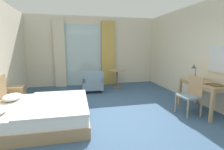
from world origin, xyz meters
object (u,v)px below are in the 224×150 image
object	(u,v)px
round_cafe_table	(117,75)
writing_desk	(204,86)
bed	(38,113)
desk_lamp	(194,71)
closed_book	(215,85)
armchair_by_window	(93,83)
nightstand	(16,96)
desk_chair	(192,93)

from	to	relation	value
round_cafe_table	writing_desk	bearing A→B (deg)	-62.75
bed	desk_lamp	distance (m)	3.91
bed	closed_book	xyz separation A→B (m)	(3.88, -0.55, 0.53)
writing_desk	desk_lamp	distance (m)	0.46
writing_desk	round_cafe_table	bearing A→B (deg)	117.25
closed_book	armchair_by_window	world-z (taller)	closed_book
bed	nightstand	size ratio (longest dim) A/B	3.64
desk_lamp	closed_book	distance (m)	0.70
armchair_by_window	writing_desk	bearing A→B (deg)	-45.68
round_cafe_table	closed_book	bearing A→B (deg)	-66.30
bed	round_cafe_table	distance (m)	3.67
armchair_by_window	round_cafe_table	bearing A→B (deg)	19.04
writing_desk	desk_chair	bearing A→B (deg)	-171.66
desk_chair	closed_book	size ratio (longest dim) A/B	3.01
writing_desk	armchair_by_window	distance (m)	3.61
nightstand	round_cafe_table	size ratio (longest dim) A/B	0.77
desk_chair	round_cafe_table	xyz separation A→B (m)	(-1.10, 2.97, 0.00)
bed	desk_lamp	size ratio (longest dim) A/B	4.47
writing_desk	armchair_by_window	xyz separation A→B (m)	(-2.51, 2.57, -0.35)
nightstand	round_cafe_table	xyz separation A→B (m)	(3.25, 1.41, 0.25)
closed_book	armchair_by_window	distance (m)	3.86
desk_chair	closed_book	distance (m)	0.53
bed	writing_desk	world-z (taller)	bed
bed	desk_lamp	world-z (taller)	desk_lamp
closed_book	round_cafe_table	world-z (taller)	closed_book
bed	armchair_by_window	size ratio (longest dim) A/B	2.39
bed	desk_chair	xyz separation A→B (m)	(3.53, -0.24, 0.27)
bed	writing_desk	distance (m)	3.96
writing_desk	closed_book	size ratio (longest dim) A/B	4.01
desk_lamp	armchair_by_window	world-z (taller)	desk_lamp
desk_chair	closed_book	xyz separation A→B (m)	(0.35, -0.31, 0.26)
writing_desk	desk_lamp	world-z (taller)	desk_lamp
bed	desk_lamp	xyz separation A→B (m)	(3.84, 0.10, 0.76)
nightstand	writing_desk	distance (m)	5.00
closed_book	armchair_by_window	size ratio (longest dim) A/B	0.37
desk_lamp	round_cafe_table	bearing A→B (deg)	117.98
writing_desk	desk_lamp	xyz separation A→B (m)	(-0.10, 0.28, 0.35)
desk_lamp	round_cafe_table	size ratio (longest dim) A/B	0.63
nightstand	armchair_by_window	distance (m)	2.48
bed	writing_desk	bearing A→B (deg)	-2.60
writing_desk	desk_chair	world-z (taller)	desk_chair
armchair_by_window	desk_lamp	bearing A→B (deg)	-43.56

